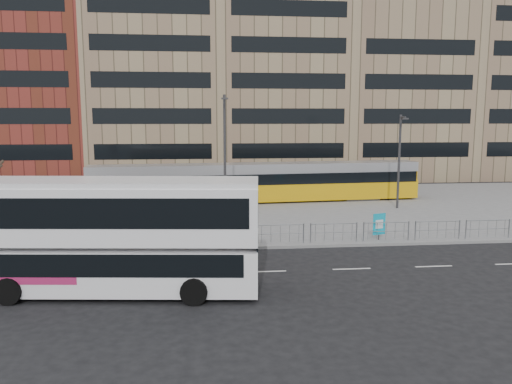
{
  "coord_description": "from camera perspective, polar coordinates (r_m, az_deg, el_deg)",
  "views": [
    {
      "loc": [
        -4.73,
        -25.93,
        6.96
      ],
      "look_at": [
        -1.48,
        6.0,
        2.22
      ],
      "focal_mm": 35.0,
      "sensor_mm": 36.0,
      "label": 1
    }
  ],
  "objects": [
    {
      "name": "double_decker_bus",
      "position": [
        20.61,
        -16.01,
        -4.47
      ],
      "size": [
        11.71,
        3.89,
        4.6
      ],
      "rotation": [
        0.0,
        0.0,
        -0.11
      ],
      "color": "white",
      "rests_on": "ground"
    },
    {
      "name": "building_row",
      "position": [
        60.82,
        0.14,
        14.02
      ],
      "size": [
        70.4,
        18.4,
        31.2
      ],
      "color": "maroon",
      "rests_on": "ground"
    },
    {
      "name": "traffic_light_west",
      "position": [
        28.52,
        -18.32,
        -1.79
      ],
      "size": [
        0.2,
        0.23,
        3.1
      ],
      "rotation": [
        0.0,
        0.0,
        -0.18
      ],
      "color": "#2D2D30",
      "rests_on": "plaza"
    },
    {
      "name": "plaza",
      "position": [
        38.83,
        1.27,
        -1.81
      ],
      "size": [
        64.0,
        24.0,
        0.15
      ],
      "primitive_type": "cube",
      "color": "slate",
      "rests_on": "ground"
    },
    {
      "name": "kerb",
      "position": [
        27.29,
        4.38,
        -6.24
      ],
      "size": [
        64.0,
        0.25,
        0.17
      ],
      "primitive_type": "cube",
      "color": "gray",
      "rests_on": "ground"
    },
    {
      "name": "lamp_post_east",
      "position": [
        39.27,
        16.09,
        3.84
      ],
      "size": [
        0.45,
        1.04,
        7.1
      ],
      "color": "#2D2D30",
      "rests_on": "plaza"
    },
    {
      "name": "pedestrian_barrier",
      "position": [
        27.92,
        8.29,
        -4.05
      ],
      "size": [
        32.07,
        0.07,
        1.1
      ],
      "color": "gray",
      "rests_on": "plaza"
    },
    {
      "name": "road_markings",
      "position": [
        23.71,
        8.53,
        -8.75
      ],
      "size": [
        62.0,
        0.12,
        0.01
      ],
      "primitive_type": "cube",
      "color": "white",
      "rests_on": "ground"
    },
    {
      "name": "ground",
      "position": [
        27.26,
        4.4,
        -6.41
      ],
      "size": [
        120.0,
        120.0,
        0.0
      ],
      "primitive_type": "plane",
      "color": "black",
      "rests_on": "ground"
    },
    {
      "name": "ad_panel",
      "position": [
        29.04,
        13.9,
        -3.62
      ],
      "size": [
        0.79,
        0.3,
        1.51
      ],
      "rotation": [
        0.0,
        0.0,
        0.3
      ],
      "color": "#2D2D30",
      "rests_on": "plaza"
    },
    {
      "name": "lamp_post_west",
      "position": [
        34.26,
        -3.59,
        4.65
      ],
      "size": [
        0.45,
        1.04,
        8.41
      ],
      "color": "#2D2D30",
      "rests_on": "plaza"
    },
    {
      "name": "tram",
      "position": [
        40.91,
        0.28,
        1.08
      ],
      "size": [
        27.13,
        4.68,
        3.18
      ],
      "rotation": [
        0.0,
        0.0,
        0.08
      ],
      "color": "#D59D0B",
      "rests_on": "plaza"
    },
    {
      "name": "pedestrian",
      "position": [
        29.49,
        -7.4,
        -3.45
      ],
      "size": [
        0.52,
        0.66,
        1.58
      ],
      "primitive_type": "imported",
      "rotation": [
        0.0,
        0.0,
        1.85
      ],
      "color": "black",
      "rests_on": "plaza"
    }
  ]
}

